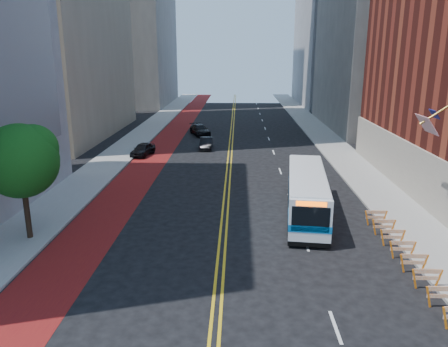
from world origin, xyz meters
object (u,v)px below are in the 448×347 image
Objects in this scene: street_tree at (22,158)px; car_a at (143,149)px; car_b at (206,143)px; transit_bus at (307,193)px; car_c at (200,130)px.

street_tree is 1.69× the size of car_a.
street_tree is 1.73× the size of car_b.
transit_bus is 31.29m from car_c.
transit_bus is at bearing 15.25° from street_tree.
car_c is (5.04, 12.38, 0.01)m from car_a.
street_tree is at bearing -122.89° from car_c.
transit_bus reaches higher than car_b.
car_c is (-9.72, 29.73, -0.88)m from transit_bus.
car_b is 8.81m from car_c.
street_tree reaches higher than car_c.
transit_bus is at bearing -69.19° from car_b.
car_a is 1.02× the size of car_b.
car_c reaches higher than car_b.
car_a is at bearing 136.88° from transit_bus.
street_tree reaches higher than car_b.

